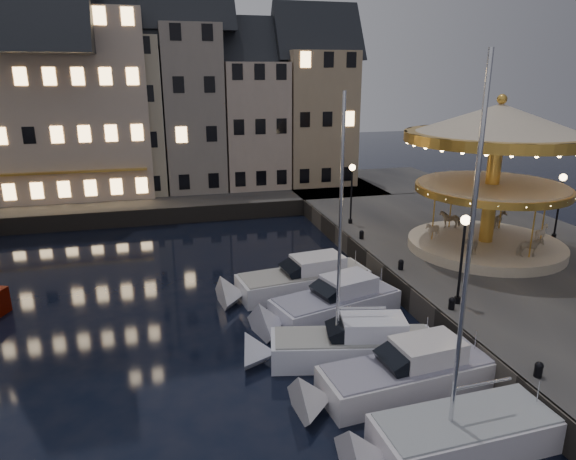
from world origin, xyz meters
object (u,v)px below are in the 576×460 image
object	(u,v)px
streetlamp_c	(352,185)
streetlamp_b	(463,247)
bollard_d	(362,234)
bollard_b	(452,303)
motorboat_e	(296,282)
motorboat_c	(343,347)
motorboat_d	(328,306)
motorboat_a	(449,437)
streetlamp_d	(560,197)
bollard_c	(401,264)
carousel	(496,150)
bollard_a	(539,369)
motorboat_b	(398,378)

from	to	relation	value
streetlamp_c	streetlamp_b	bearing A→B (deg)	-90.00
streetlamp_b	bollard_d	size ratio (longest dim) A/B	7.32
bollard_b	motorboat_e	world-z (taller)	motorboat_e
motorboat_c	motorboat_e	distance (m)	7.13
streetlamp_c	motorboat_d	xyz separation A→B (m)	(-5.35, -11.00, -3.38)
bollard_d	motorboat_a	bearing A→B (deg)	-103.36
streetlamp_b	streetlamp_d	size ratio (longest dim) A/B	1.00
bollard_b	bollard_c	bearing A→B (deg)	90.00
streetlamp_c	carousel	xyz separation A→B (m)	(5.72, -7.29, 3.21)
motorboat_e	bollard_c	bearing A→B (deg)	-12.86
streetlamp_b	bollard_a	world-z (taller)	streetlamp_b
bollard_d	motorboat_c	distance (m)	12.65
motorboat_a	streetlamp_b	bearing A→B (deg)	56.92
bollard_c	motorboat_a	world-z (taller)	motorboat_a
bollard_b	bollard_a	bearing A→B (deg)	-90.00
motorboat_a	motorboat_b	size ratio (longest dim) A/B	1.49
streetlamp_c	bollard_d	distance (m)	4.29
bollard_b	motorboat_b	world-z (taller)	motorboat_b
motorboat_a	motorboat_e	size ratio (longest dim) A/B	1.41
streetlamp_c	motorboat_a	bearing A→B (deg)	-102.76
bollard_a	motorboat_a	xyz separation A→B (m)	(-4.08, -1.19, -1.07)
bollard_c	motorboat_b	xyz separation A→B (m)	(-4.25, -8.44, -0.96)
streetlamp_b	motorboat_d	world-z (taller)	streetlamp_b
streetlamp_d	bollard_d	distance (m)	12.51
motorboat_c	bollard_a	bearing A→B (deg)	-40.30
bollard_b	motorboat_d	xyz separation A→B (m)	(-4.75, 3.00, -0.96)
carousel	bollard_b	bearing A→B (deg)	-133.31
bollard_b	motorboat_e	size ratio (longest dim) A/B	0.07
motorboat_e	carousel	xyz separation A→B (m)	(11.78, 0.46, 6.59)
motorboat_b	streetlamp_c	bearing A→B (deg)	74.47
streetlamp_d	motorboat_b	world-z (taller)	streetlamp_d
streetlamp_b	motorboat_a	world-z (taller)	motorboat_a
motorboat_d	motorboat_e	xyz separation A→B (m)	(-0.71, 3.24, 0.00)
motorboat_a	motorboat_b	world-z (taller)	motorboat_a
motorboat_a	motorboat_c	xyz separation A→B (m)	(-1.36, 5.81, 0.14)
motorboat_d	carousel	distance (m)	13.41
streetlamp_c	bollard_a	world-z (taller)	streetlamp_c
motorboat_a	carousel	size ratio (longest dim) A/B	1.12
bollard_b	motorboat_d	size ratio (longest dim) A/B	0.08
bollard_d	motorboat_e	bearing A→B (deg)	-142.09
bollard_d	carousel	world-z (taller)	carousel
motorboat_b	motorboat_c	size ratio (longest dim) A/B	0.75
bollard_b	bollard_d	world-z (taller)	same
streetlamp_c	motorboat_c	xyz separation A→B (m)	(-6.05, -14.88, -3.34)
bollard_d	streetlamp_c	bearing A→B (deg)	80.27
streetlamp_b	streetlamp_c	distance (m)	13.50
motorboat_b	carousel	world-z (taller)	carousel
streetlamp_c	carousel	world-z (taller)	carousel
motorboat_b	motorboat_c	world-z (taller)	motorboat_c
streetlamp_d	bollard_d	bearing A→B (deg)	165.85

